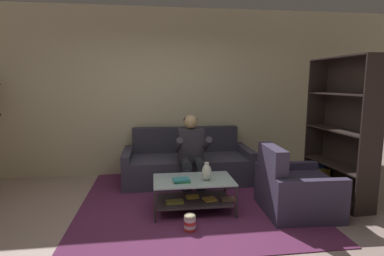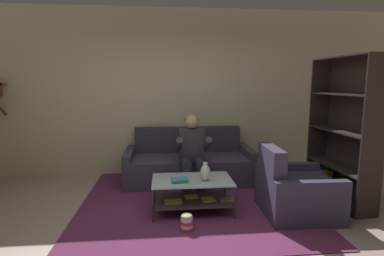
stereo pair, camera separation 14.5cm
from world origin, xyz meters
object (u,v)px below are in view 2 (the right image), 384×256
at_px(popcorn_tub, 187,222).
at_px(armchair, 295,192).
at_px(book_stack, 180,180).
at_px(bookshelf, 342,139).
at_px(person_seated_center, 192,151).
at_px(vase, 205,172).
at_px(coffee_table, 193,190).
at_px(couch, 189,164).

bearing_deg(popcorn_tub, armchair, 12.94).
xyz_separation_m(book_stack, bookshelf, (2.25, 0.29, 0.41)).
height_order(person_seated_center, book_stack, person_seated_center).
height_order(person_seated_center, armchair, person_seated_center).
xyz_separation_m(vase, bookshelf, (1.94, 0.28, 0.32)).
bearing_deg(coffee_table, armchair, -8.61).
relative_size(coffee_table, bookshelf, 0.52).
distance_m(couch, armchair, 1.85).
bearing_deg(book_stack, bookshelf, 7.46).
xyz_separation_m(bookshelf, popcorn_tub, (-2.20, -0.72, -0.76)).
bearing_deg(bookshelf, person_seated_center, 166.97).
bearing_deg(bookshelf, popcorn_tub, -161.83).
relative_size(person_seated_center, book_stack, 5.25).
xyz_separation_m(coffee_table, armchair, (1.26, -0.19, 0.01)).
distance_m(person_seated_center, popcorn_tub, 1.32).
relative_size(couch, armchair, 2.34).
relative_size(armchair, popcorn_tub, 4.48).
bearing_deg(bookshelf, armchair, -153.83).
relative_size(coffee_table, popcorn_tub, 5.14).
relative_size(person_seated_center, coffee_table, 1.13).
distance_m(couch, bookshelf, 2.34).
height_order(vase, book_stack, vase).
bearing_deg(popcorn_tub, book_stack, 96.29).
bearing_deg(bookshelf, vase, -171.85).
height_order(person_seated_center, vase, person_seated_center).
xyz_separation_m(person_seated_center, bookshelf, (2.03, -0.47, 0.22)).
bearing_deg(book_stack, vase, 3.17).
height_order(armchair, popcorn_tub, armchair).
xyz_separation_m(vase, popcorn_tub, (-0.27, -0.45, -0.43)).
xyz_separation_m(person_seated_center, book_stack, (-0.22, -0.76, -0.19)).
distance_m(book_stack, popcorn_tub, 0.55).
bearing_deg(popcorn_tub, coffee_table, 77.06).
height_order(couch, armchair, couch).
bearing_deg(armchair, couch, 130.24).
bearing_deg(vase, book_stack, -176.83).
bearing_deg(couch, vase, -86.01).
distance_m(person_seated_center, armchair, 1.53).
xyz_separation_m(person_seated_center, popcorn_tub, (-0.18, -1.19, -0.53)).
relative_size(coffee_table, book_stack, 4.64).
bearing_deg(vase, armchair, -6.68).
height_order(couch, bookshelf, bookshelf).
height_order(coffee_table, armchair, armchair).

